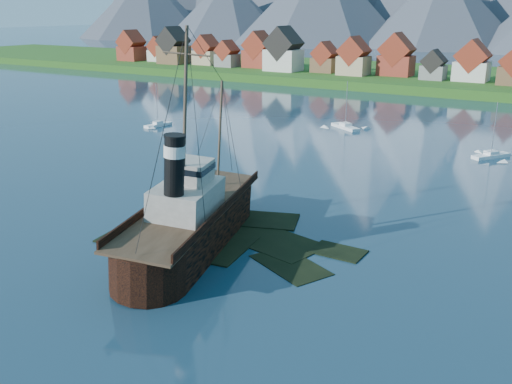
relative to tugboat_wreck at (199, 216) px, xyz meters
The scene contains 9 objects.
ground 3.50m from the tugboat_wreck, 73.76° to the left, with size 1400.00×1400.00×0.00m, color #193547.
shoal 5.30m from the tugboat_wreck, 56.96° to the left, with size 31.71×21.24×1.14m.
shore_bank 171.08m from the tugboat_wreck, 89.90° to the left, with size 600.00×80.00×3.20m, color #1E4814.
seawall 133.09m from the tugboat_wreck, 89.87° to the left, with size 600.00×2.50×2.00m, color #3F3D38.
town 156.81m from the tugboat_wreck, 102.09° to the left, with size 250.96×16.69×17.30m.
tugboat_wreck is the anchor object (origin of this frame).
sailboat_b 71.94m from the tugboat_wreck, 134.78° to the left, with size 2.97×7.34×10.36m.
sailboat_c 72.91m from the tugboat_wreck, 99.36° to the left, with size 8.59×6.60×11.33m.
sailboat_d 64.98m from the tugboat_wreck, 70.12° to the left, with size 6.08×7.73×10.87m.
Camera 1 is at (38.47, -51.20, 26.78)m, focal length 40.00 mm.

